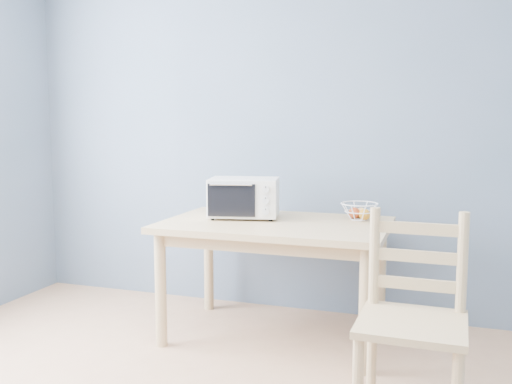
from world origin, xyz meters
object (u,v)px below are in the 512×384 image
(dining_table, at_px, (275,238))
(dining_chair, at_px, (413,326))
(toaster_oven, at_px, (241,197))
(fruit_basket, at_px, (360,211))

(dining_table, bearing_deg, dining_chair, -44.49)
(dining_table, bearing_deg, toaster_oven, 163.53)
(toaster_oven, xyz_separation_m, fruit_basket, (0.75, 0.16, -0.08))
(toaster_oven, bearing_deg, dining_chair, -51.80)
(toaster_oven, height_order, dining_chair, toaster_oven)
(dining_table, relative_size, fruit_basket, 4.64)
(dining_chair, bearing_deg, dining_table, 136.85)
(dining_table, relative_size, dining_chair, 1.43)
(dining_table, distance_m, fruit_basket, 0.57)
(dining_table, distance_m, toaster_oven, 0.36)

